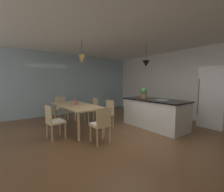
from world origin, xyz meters
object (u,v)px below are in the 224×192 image
Objects in this scene: refrigerator at (214,97)px; dining_table at (76,107)px; vase_on_dining_table at (76,102)px; potted_plant_on_island at (144,93)px; chair_window_end at (61,107)px; kitchen_island at (154,113)px; chair_near_right at (54,121)px; chair_far_right at (107,113)px; chair_far_left at (92,109)px; chair_kitchen_end at (101,124)px.

dining_table is at bearing -124.27° from refrigerator.
refrigerator is at bearing 56.83° from vase_on_dining_table.
potted_plant_on_island is 1.88× the size of vase_on_dining_table.
kitchen_island reaches higher than chair_window_end.
chair_near_right is at bearing -23.36° from chair_window_end.
potted_plant_on_island reaches higher than chair_near_right.
vase_on_dining_table is at bearing 118.21° from chair_near_right.
dining_table is 1.08× the size of refrigerator.
kitchen_island is at bearing -126.29° from refrigerator.
refrigerator is (1.12, 1.53, 0.51)m from kitchen_island.
potted_plant_on_island is at bearing 82.23° from chair_near_right.
chair_near_right is (0.01, -1.63, 0.00)m from chair_far_right.
potted_plant_on_island is at bearing 67.26° from dining_table.
vase_on_dining_table is at bearing -2.09° from chair_window_end.
chair_window_end is 1.25m from chair_far_left.
kitchen_island is 10.94× the size of vase_on_dining_table.
refrigerator is at bearing 53.71° from kitchen_island.
chair_kitchen_end is at bearing -106.09° from refrigerator.
potted_plant_on_island is (-0.46, 0.00, 0.61)m from kitchen_island.
chair_far_right is (-0.95, 0.82, 0.00)m from chair_kitchen_end.
dining_table is 6.02× the size of potted_plant_on_island.
dining_table is 0.97m from chair_near_right.
chair_window_end is (-2.83, 0.00, 0.00)m from chair_kitchen_end.
chair_kitchen_end is 1.40m from vase_on_dining_table.
chair_kitchen_end is at bearing -87.74° from kitchen_island.
dining_table is at bearing 141.81° from vase_on_dining_table.
chair_kitchen_end and chair_near_right have the same top height.
potted_plant_on_island reaches higher than vase_on_dining_table.
kitchen_island reaches higher than chair_far_right.
refrigerator reaches higher than vase_on_dining_table.
kitchen_island is at bearing 73.47° from chair_near_right.
chair_far_right is at bearing 90.22° from chair_near_right.
chair_far_right is (0.47, 0.82, -0.21)m from dining_table.
chair_near_right is at bearing -114.14° from refrigerator.
chair_kitchen_end is at bearing -40.81° from chair_far_right.
chair_kitchen_end is 0.45× the size of refrigerator.
chair_far_left is 2.50× the size of potted_plant_on_island.
chair_kitchen_end reaches higher than dining_table.
chair_kitchen_end is at bearing -23.48° from chair_far_left.
vase_on_dining_table is (0.53, -0.87, 0.37)m from chair_far_left.
chair_kitchen_end is 1.00× the size of chair_near_right.
potted_plant_on_island reaches higher than dining_table.
chair_far_left is 0.43× the size of kitchen_island.
kitchen_island is 2.51m from vase_on_dining_table.
chair_far_left is 2.20m from kitchen_island.
chair_far_left is 1.88m from chair_near_right.
refrigerator is (1.99, 2.79, 0.49)m from chair_far_right.
chair_window_end and chair_far_left have the same top height.
chair_near_right is at bearing -89.78° from chair_far_right.
dining_table is 1.43m from chair_kitchen_end.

